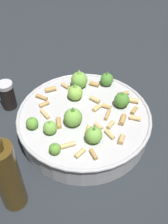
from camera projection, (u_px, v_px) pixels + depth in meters
The scene contains 4 objects.
ground_plane at pixel (84, 131), 0.71m from camera, with size 2.40×2.40×0.00m, color #23282D.
cooking_pan at pixel (84, 121), 0.69m from camera, with size 0.34×0.34×0.12m.
pepper_shaker at pixel (7, 95), 0.75m from camera, with size 0.04×0.04×0.08m.
olive_oil_bottle at pixel (7, 176), 0.50m from camera, with size 0.05×0.05×0.23m.
Camera 1 is at (-0.08, -0.47, 0.54)m, focal length 42.61 mm.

